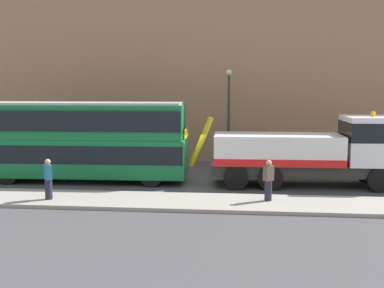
# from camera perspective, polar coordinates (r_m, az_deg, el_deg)

# --- Properties ---
(ground_plane) EXTENTS (120.00, 120.00, 0.00)m
(ground_plane) POSITION_cam_1_polar(r_m,az_deg,el_deg) (23.72, 0.84, -4.75)
(ground_plane) COLOR #424247
(near_kerb) EXTENTS (60.00, 2.80, 0.15)m
(near_kerb) POSITION_cam_1_polar(r_m,az_deg,el_deg) (19.63, -0.22, -7.08)
(near_kerb) COLOR gray
(near_kerb) RESTS_ON ground_plane
(building_facade) EXTENTS (60.00, 1.50, 16.00)m
(building_facade) POSITION_cam_1_polar(r_m,az_deg,el_deg) (30.74, 2.08, 13.12)
(building_facade) COLOR #9E7A5B
(building_facade) RESTS_ON ground_plane
(recovery_tow_truck) EXTENTS (10.18, 2.88, 3.67)m
(recovery_tow_truck) POSITION_cam_1_polar(r_m,az_deg,el_deg) (23.43, 14.64, -0.76)
(recovery_tow_truck) COLOR #2D2D2D
(recovery_tow_truck) RESTS_ON ground_plane
(double_decker_bus) EXTENTS (11.10, 2.84, 4.06)m
(double_decker_bus) POSITION_cam_1_polar(r_m,az_deg,el_deg) (24.46, -13.68, 0.71)
(double_decker_bus) COLOR #146B38
(double_decker_bus) RESTS_ON ground_plane
(pedestrian_onlooker) EXTENTS (0.45, 0.48, 1.71)m
(pedestrian_onlooker) POSITION_cam_1_polar(r_m,az_deg,el_deg) (20.52, -17.12, -4.17)
(pedestrian_onlooker) COLOR #232333
(pedestrian_onlooker) RESTS_ON near_kerb
(pedestrian_bystander) EXTENTS (0.47, 0.46, 1.71)m
(pedestrian_bystander) POSITION_cam_1_polar(r_m,az_deg,el_deg) (19.63, 9.29, -4.45)
(pedestrian_bystander) COLOR #232333
(pedestrian_bystander) RESTS_ON near_kerb
(street_lamp) EXTENTS (0.36, 0.36, 5.83)m
(street_lamp) POSITION_cam_1_polar(r_m,az_deg,el_deg) (28.37, 4.49, 4.29)
(street_lamp) COLOR #38383D
(street_lamp) RESTS_ON ground_plane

